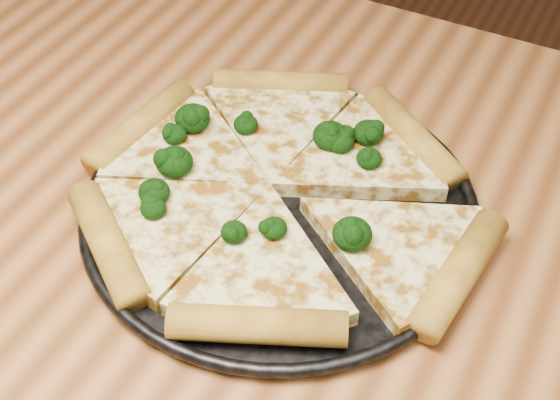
% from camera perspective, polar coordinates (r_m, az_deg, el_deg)
% --- Properties ---
extents(dining_table, '(1.20, 0.90, 0.75)m').
position_cam_1_polar(dining_table, '(0.69, -4.31, -11.40)').
color(dining_table, '#9B5E2F').
rests_on(dining_table, ground).
extents(pizza_pan, '(0.34, 0.34, 0.02)m').
position_cam_1_polar(pizza_pan, '(0.66, -0.00, -0.51)').
color(pizza_pan, black).
rests_on(pizza_pan, dining_table).
extents(pizza, '(0.36, 0.34, 0.03)m').
position_cam_1_polar(pizza, '(0.66, -0.33, 0.84)').
color(pizza, '#DCD487').
rests_on(pizza, pizza_pan).
extents(broccoli_florets, '(0.22, 0.19, 0.02)m').
position_cam_1_polar(broccoli_florets, '(0.67, -1.06, 2.83)').
color(broccoli_florets, black).
rests_on(broccoli_florets, pizza).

